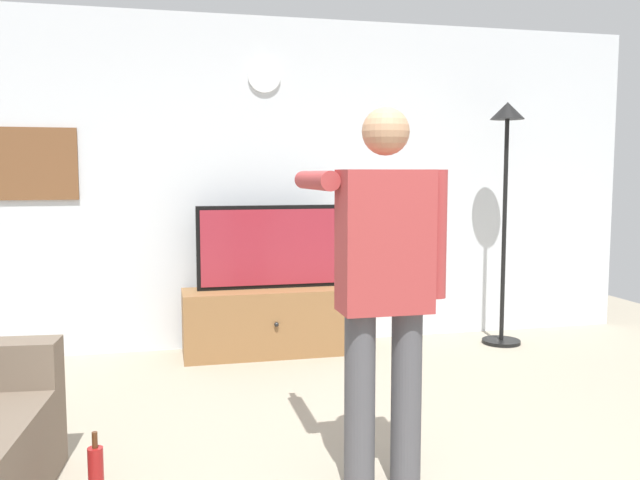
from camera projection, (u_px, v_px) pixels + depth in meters
name	position (u px, v px, depth m)	size (l,w,h in m)	color
back_wall	(275.00, 184.00, 5.58)	(6.40, 0.10, 2.70)	silver
tv_stand	(272.00, 321.00, 5.33)	(1.39, 0.46, 0.52)	olive
television	(270.00, 247.00, 5.31)	(1.16, 0.07, 0.66)	black
wall_clock	(264.00, 76.00, 5.41)	(0.27, 0.27, 0.03)	white
framed_picture	(23.00, 164.00, 5.06)	(0.79, 0.04, 0.55)	brown
floor_lamp	(506.00, 173.00, 5.53)	(0.32, 0.32, 2.02)	black
person_standing_nearer_lamp	(383.00, 277.00, 2.99)	(0.58, 0.78, 1.73)	#4C4C51
beverage_bottle	(96.00, 477.00, 2.86)	(0.07, 0.07, 0.34)	maroon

